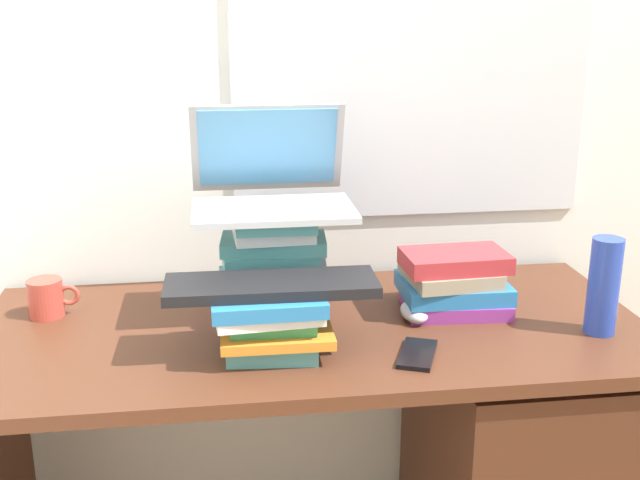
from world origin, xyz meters
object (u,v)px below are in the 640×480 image
(book_stack_keyboard_riser, at_px, (271,320))
(laptop, at_px, (271,183))
(computer_mouse, at_px, (415,313))
(desk, at_px, (473,456))
(mug, at_px, (47,298))
(keyboard, at_px, (271,286))
(book_stack_side, at_px, (453,282))
(book_stack_tall, at_px, (273,269))
(cell_phone, at_px, (417,354))
(water_bottle, at_px, (604,286))

(book_stack_keyboard_riser, height_order, laptop, laptop)
(laptop, distance_m, computer_mouse, 0.43)
(desk, bearing_deg, mug, 170.65)
(laptop, distance_m, keyboard, 0.29)
(book_stack_side, bearing_deg, laptop, 168.71)
(book_stack_tall, height_order, cell_phone, book_stack_tall)
(desk, distance_m, book_stack_side, 0.42)
(book_stack_keyboard_riser, distance_m, book_stack_side, 0.46)
(book_stack_keyboard_riser, distance_m, water_bottle, 0.71)
(book_stack_side, distance_m, keyboard, 0.47)
(laptop, height_order, computer_mouse, laptop)
(desk, bearing_deg, computer_mouse, 171.75)
(keyboard, xyz_separation_m, cell_phone, (0.29, -0.06, -0.14))
(computer_mouse, distance_m, cell_phone, 0.19)
(mug, bearing_deg, book_stack_side, -5.46)
(book_stack_keyboard_riser, relative_size, water_bottle, 1.15)
(computer_mouse, xyz_separation_m, mug, (-0.81, 0.14, 0.03))
(laptop, relative_size, cell_phone, 2.57)
(book_stack_side, height_order, keyboard, keyboard)
(book_stack_keyboard_riser, xyz_separation_m, book_stack_side, (0.43, 0.17, -0.00))
(book_stack_keyboard_riser, xyz_separation_m, water_bottle, (0.70, 0.00, 0.03))
(computer_mouse, bearing_deg, book_stack_tall, 167.47)
(book_stack_tall, xyz_separation_m, keyboard, (-0.02, -0.19, 0.03))
(book_stack_tall, relative_size, book_stack_side, 1.00)
(book_stack_side, bearing_deg, book_stack_tall, 177.32)
(water_bottle, distance_m, cell_phone, 0.43)
(book_stack_tall, bearing_deg, computer_mouse, -12.53)
(desk, height_order, book_stack_tall, book_stack_tall)
(cell_phone, bearing_deg, computer_mouse, 99.48)
(book_stack_tall, relative_size, laptop, 0.70)
(laptop, bearing_deg, desk, -18.50)
(book_stack_tall, height_order, laptop, laptop)
(laptop, bearing_deg, book_stack_tall, -93.01)
(mug, xyz_separation_m, cell_phone, (0.77, -0.32, -0.04))
(book_stack_tall, height_order, book_stack_keyboard_riser, book_stack_tall)
(computer_mouse, relative_size, cell_phone, 0.76)
(book_stack_tall, bearing_deg, laptop, 86.99)
(keyboard, relative_size, computer_mouse, 4.04)
(desk, xyz_separation_m, book_stack_keyboard_riser, (-0.48, -0.10, 0.42))
(laptop, height_order, mug, laptop)
(book_stack_side, relative_size, laptop, 0.70)
(mug, bearing_deg, book_stack_tall, -7.71)
(book_stack_keyboard_riser, bearing_deg, book_stack_side, 21.63)
(book_stack_tall, bearing_deg, cell_phone, -42.98)
(keyboard, distance_m, mug, 0.56)
(book_stack_side, relative_size, water_bottle, 1.17)
(laptop, relative_size, computer_mouse, 3.36)
(desk, relative_size, mug, 12.90)
(desk, bearing_deg, cell_phone, -140.06)
(desk, distance_m, mug, 1.05)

